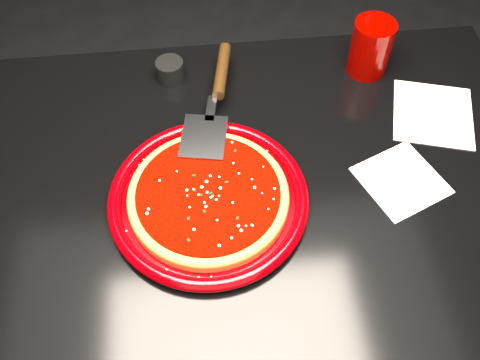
% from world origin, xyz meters
% --- Properties ---
extents(floor, '(4.00, 4.00, 0.01)m').
position_xyz_m(floor, '(0.00, 0.00, -0.01)').
color(floor, black).
rests_on(floor, ground).
extents(table, '(1.20, 0.80, 0.75)m').
position_xyz_m(table, '(0.00, 0.00, 0.38)').
color(table, black).
rests_on(table, floor).
extents(plate, '(0.38, 0.38, 0.03)m').
position_xyz_m(plate, '(-0.05, -0.03, 0.76)').
color(plate, '#7C0003').
rests_on(plate, table).
extents(pizza_crust, '(0.31, 0.31, 0.01)m').
position_xyz_m(pizza_crust, '(-0.05, -0.03, 0.77)').
color(pizza_crust, olive).
rests_on(pizza_crust, plate).
extents(pizza_crust_rim, '(0.31, 0.31, 0.02)m').
position_xyz_m(pizza_crust_rim, '(-0.05, -0.03, 0.77)').
color(pizza_crust_rim, olive).
rests_on(pizza_crust_rim, plate).
extents(pizza_sauce, '(0.27, 0.27, 0.01)m').
position_xyz_m(pizza_sauce, '(-0.05, -0.03, 0.78)').
color(pizza_sauce, '#6F0800').
rests_on(pizza_sauce, plate).
extents(parmesan_dusting, '(0.25, 0.25, 0.01)m').
position_xyz_m(parmesan_dusting, '(-0.05, -0.03, 0.79)').
color(parmesan_dusting, '#FFF5C9').
rests_on(parmesan_dusting, plate).
extents(basil_flecks, '(0.23, 0.23, 0.00)m').
position_xyz_m(basil_flecks, '(-0.05, -0.03, 0.79)').
color(basil_flecks, black).
rests_on(basil_flecks, plate).
extents(pizza_server, '(0.17, 0.37, 0.03)m').
position_xyz_m(pizza_server, '(-0.02, 0.18, 0.80)').
color(pizza_server, silver).
rests_on(pizza_server, plate).
extents(cup, '(0.09, 0.09, 0.12)m').
position_xyz_m(cup, '(0.31, 0.28, 0.81)').
color(cup, '#770200').
rests_on(cup, table).
extents(napkin_a, '(0.18, 0.18, 0.00)m').
position_xyz_m(napkin_a, '(0.31, -0.02, 0.75)').
color(napkin_a, white).
rests_on(napkin_a, table).
extents(napkin_b, '(0.20, 0.21, 0.00)m').
position_xyz_m(napkin_b, '(0.42, 0.14, 0.75)').
color(napkin_b, white).
rests_on(napkin_b, table).
extents(ramekin, '(0.06, 0.06, 0.05)m').
position_xyz_m(ramekin, '(-0.11, 0.30, 0.77)').
color(ramekin, black).
rests_on(ramekin, table).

